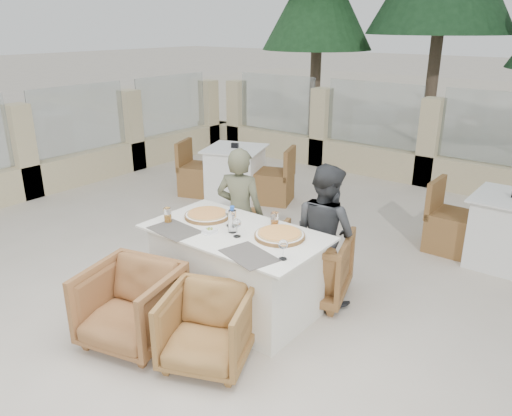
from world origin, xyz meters
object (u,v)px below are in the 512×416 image
Objects in this scene: wine_glass_centre at (230,216)px; beer_glass_left at (168,215)px; pizza_right at (280,234)px; water_bottle at (232,219)px; diner_left at (240,214)px; wine_glass_corner at (283,248)px; dining_table at (236,270)px; armchair_near_left at (131,306)px; wine_glass_near at (237,227)px; armchair_far_right at (311,264)px; beer_glass_right at (275,220)px; armchair_near_right at (207,328)px; diner_right at (325,233)px; bg_table_b at (510,232)px; armchair_far_left at (253,239)px; bg_table_a at (235,173)px; pizza_left at (207,214)px; olive_dish at (210,230)px.

wine_glass_centre reaches higher than beer_glass_left.
pizza_right is 3.18× the size of beer_glass_left.
diner_left is (-0.39, 0.57, -0.21)m from water_bottle.
wine_glass_corner is (0.65, -0.16, -0.03)m from water_bottle.
dining_table is 0.98m from armchair_near_left.
wine_glass_near is 0.25× the size of armchair_far_right.
pizza_right is 3.03× the size of beer_glass_right.
pizza_right is 1.07m from beer_glass_left.
diner_right reaches higher than armchair_near_right.
armchair_near_right is 0.40× the size of bg_table_b.
armchair_near_left is (-0.99, -0.72, -0.53)m from wine_glass_corner.
water_bottle is 1.10m from armchair_near_left.
armchair_near_right is (0.45, -0.80, -0.56)m from wine_glass_centre.
diner_right is (0.13, 0.54, -0.14)m from pizza_right.
wine_glass_corner is 1.35× the size of beer_glass_left.
diner_left is at bearing 157.21° from beer_glass_right.
armchair_far_left is (-0.47, 0.89, -0.63)m from water_bottle.
wine_glass_near is at bearing -144.69° from pizza_right.
dining_table is at bearing 81.88° from water_bottle.
bg_table_b is (2.14, 1.95, -0.29)m from diner_left.
bg_table_a is at bearing 102.57° from armchair_near_left.
wine_glass_centre reaches higher than armchair_near_left.
pizza_left is at bearing 108.08° from armchair_far_left.
armchair_far_right is (0.42, 0.64, -0.56)m from water_bottle.
beer_glass_right is at bearing 50.10° from armchair_near_left.
pizza_left is 2.32× the size of wine_glass_corner.
pizza_left is at bearing 56.73° from beer_glass_left.
wine_glass_centre is 1.08m from armchair_near_right.
bg_table_a is (-1.62, 1.84, -0.29)m from diner_left.
wine_glass_near is 0.25× the size of armchair_near_left.
wine_glass_centre reaches higher than armchair_near_right.
pizza_left is 2.32× the size of wine_glass_centre.
wine_glass_near is at bearing 47.41° from armchair_far_right.
pizza_left is 0.46m from diner_left.
diner_left is (-0.62, 0.26, -0.16)m from beer_glass_right.
wine_glass_centre is 0.32× the size of armchair_far_left.
olive_dish is at bearing -99.02° from wine_glass_centre.
pizza_left is at bearing -75.24° from bg_table_a.
beer_glass_right reaches higher than pizza_right.
water_bottle is 0.37× the size of armchair_near_right.
dining_table is 2.45× the size of armchair_near_right.
dining_table is 0.50m from wine_glass_centre.
diner_right is 0.81× the size of bg_table_a.
beer_glass_left reaches higher than armchair_near_right.
beer_glass_right reaches higher than armchair_near_right.
armchair_far_right is 1.35m from armchair_near_right.
dining_table reaches higher than armchair_near_left.
pizza_right is 1.00m from armchair_near_right.
dining_table is 11.22× the size of beer_glass_right.
pizza_right is 1.79× the size of water_bottle.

